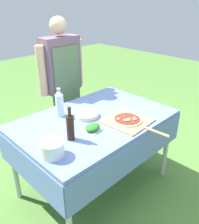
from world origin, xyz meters
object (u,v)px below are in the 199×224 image
at_px(plate_stack, 86,114).
at_px(person_cook, 62,78).
at_px(water_bottle, 60,103).
at_px(pizza_on_peel, 128,121).
at_px(oil_bottle, 70,127).
at_px(herb_container, 93,128).
at_px(mixing_tub, 52,149).
at_px(prep_table, 95,126).

bearing_deg(plate_stack, person_cook, 70.04).
distance_m(person_cook, water_bottle, 0.66).
relative_size(pizza_on_peel, oil_bottle, 2.19).
distance_m(water_bottle, herb_container, 0.43).
relative_size(mixing_tub, plate_stack, 0.72).
bearing_deg(oil_bottle, herb_container, -5.67).
distance_m(pizza_on_peel, oil_bottle, 0.57).
xyz_separation_m(prep_table, oil_bottle, (-0.38, -0.13, 0.20)).
bearing_deg(pizza_on_peel, mixing_tub, 171.42).
distance_m(oil_bottle, water_bottle, 0.44).
bearing_deg(water_bottle, prep_table, -54.02).
bearing_deg(person_cook, herb_container, 65.82).
height_order(person_cook, plate_stack, person_cook).
height_order(herb_container, plate_stack, herb_container).
distance_m(pizza_on_peel, herb_container, 0.35).
bearing_deg(prep_table, mixing_tub, -161.35).
relative_size(person_cook, pizza_on_peel, 2.68).
height_order(oil_bottle, water_bottle, oil_bottle).
relative_size(pizza_on_peel, water_bottle, 2.22).
relative_size(oil_bottle, mixing_tub, 1.63).
bearing_deg(herb_container, plate_stack, 59.92).
relative_size(person_cook, mixing_tub, 9.54).
bearing_deg(herb_container, prep_table, 42.15).
relative_size(pizza_on_peel, herb_container, 3.13).
height_order(prep_table, herb_container, herb_container).
relative_size(herb_container, plate_stack, 0.82).
bearing_deg(oil_bottle, mixing_tub, -161.51).
bearing_deg(herb_container, water_bottle, 93.58).
relative_size(prep_table, plate_stack, 6.14).
height_order(prep_table, pizza_on_peel, pizza_on_peel).
bearing_deg(pizza_on_peel, person_cook, 83.07).
relative_size(person_cook, plate_stack, 6.91).
relative_size(pizza_on_peel, plate_stack, 2.57).
xyz_separation_m(mixing_tub, plate_stack, (0.57, 0.29, -0.04)).
relative_size(prep_table, person_cook, 0.89).
height_order(person_cook, oil_bottle, person_cook).
xyz_separation_m(herb_container, mixing_tub, (-0.44, -0.05, 0.03)).
bearing_deg(person_cook, oil_bottle, 54.90).
relative_size(person_cook, oil_bottle, 5.87).
xyz_separation_m(pizza_on_peel, plate_stack, (-0.20, 0.35, 0.01)).
bearing_deg(water_bottle, plate_stack, -48.74).
distance_m(prep_table, oil_bottle, 0.45).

